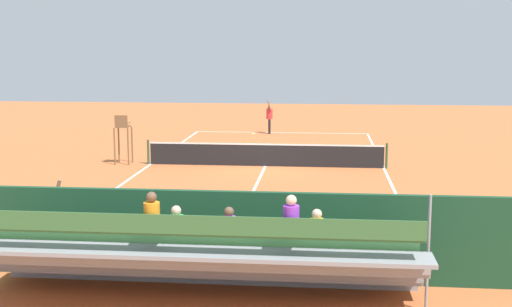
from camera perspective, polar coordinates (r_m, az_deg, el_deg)
The scene contains 13 objects.
ground_plane at distance 28.95m, azimuth 0.79°, elevation -1.07°, with size 60.00×60.00×0.00m, color #BC6033.
court_line_markings at distance 28.98m, azimuth 0.80°, elevation -1.05°, with size 10.10×22.20×0.01m.
tennis_net at distance 28.86m, azimuth 0.79°, elevation -0.09°, with size 10.30×0.10×1.07m.
backdrop_wall at distance 15.17m, azimuth -3.81°, elevation -6.83°, with size 18.00×0.16×2.00m, color #194228.
bleacher_stand at distance 13.91m, azimuth -4.70°, elevation -8.60°, with size 9.06×2.40×2.48m.
umpire_chair at distance 29.87m, azimuth -11.15°, elevation 1.63°, with size 0.67×0.67×2.14m.
courtside_bench at distance 15.82m, azimuth 8.73°, elevation -7.91°, with size 1.80×0.40×0.93m.
equipment_bag at distance 15.81m, azimuth 3.00°, elevation -9.27°, with size 0.90×0.36×0.36m, color #334C8C.
tennis_player at distance 39.25m, azimuth 1.14°, elevation 3.16°, with size 0.38×0.54×1.93m.
tennis_racket at distance 39.14m, azimuth -0.21°, elevation 1.67°, with size 0.39×0.59×0.03m.
tennis_ball_near at distance 37.29m, azimuth -0.10°, elevation 1.32°, with size 0.07×0.07×0.07m, color #CCDB33.
tennis_ball_far at distance 37.60m, azimuth 0.98°, elevation 1.38°, with size 0.07×0.07×0.07m, color #CCDB33.
line_judge at distance 17.16m, azimuth -16.55°, elevation -5.24°, with size 0.37×0.53×1.93m.
Camera 1 is at (-2.45, 28.37, 5.21)m, focal length 47.57 mm.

